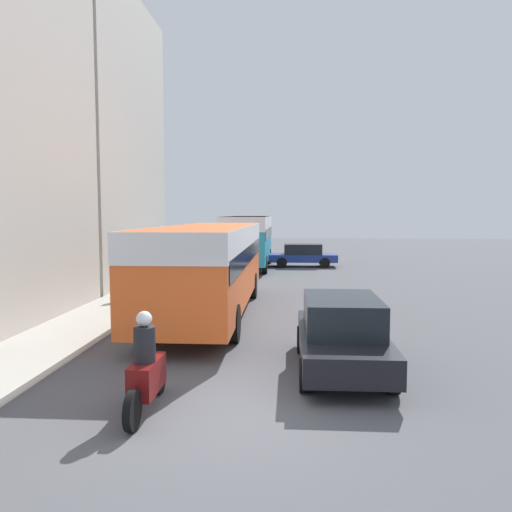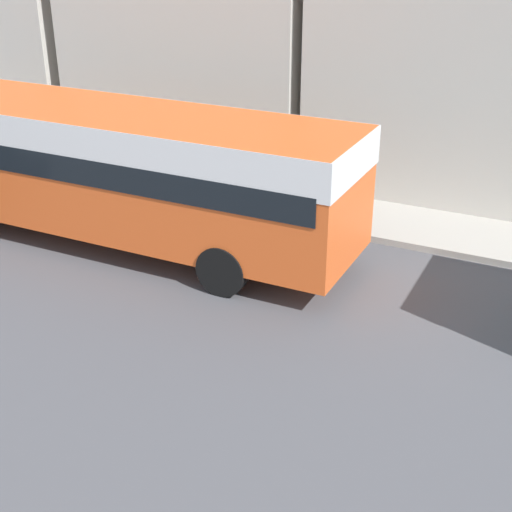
{
  "view_description": "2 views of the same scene",
  "coord_description": "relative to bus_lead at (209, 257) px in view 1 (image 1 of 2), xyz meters",
  "views": [
    {
      "loc": [
        0.94,
        -7.95,
        3.33
      ],
      "look_at": [
        -0.67,
        16.3,
        1.26
      ],
      "focal_mm": 35.0,
      "sensor_mm": 36.0,
      "label": 1
    },
    {
      "loc": [
        9.97,
        17.37,
        6.51
      ],
      "look_at": [
        0.01,
        12.48,
        1.2
      ],
      "focal_mm": 50.0,
      "sensor_mm": 36.0,
      "label": 2
    }
  ],
  "objects": [
    {
      "name": "ground_plane",
      "position": [
        1.66,
        -8.11,
        -1.91
      ],
      "size": [
        120.0,
        120.0,
        0.0
      ],
      "primitive_type": "plane",
      "color": "#515156"
    },
    {
      "name": "car_crossing",
      "position": [
        3.48,
        15.38,
        -1.17
      ],
      "size": [
        4.25,
        1.86,
        1.43
      ],
      "rotation": [
        0.0,
        0.0,
        1.57
      ],
      "color": "navy",
      "rests_on": "ground_plane"
    },
    {
      "name": "motorcycle_behind_lead",
      "position": [
        0.22,
        -8.03,
        -1.23
      ],
      "size": [
        0.38,
        2.24,
        1.73
      ],
      "color": "maroon",
      "rests_on": "ground_plane"
    },
    {
      "name": "car_far_curb",
      "position": [
        3.73,
        -5.59,
        -1.11
      ],
      "size": [
        1.83,
        4.28,
        1.57
      ],
      "color": "black",
      "rests_on": "ground_plane"
    },
    {
      "name": "bus_lead",
      "position": [
        0.0,
        0.0,
        0.0
      ],
      "size": [
        2.66,
        11.1,
        2.93
      ],
      "color": "#EA5B23",
      "rests_on": "ground_plane"
    },
    {
      "name": "bus_following",
      "position": [
        0.09,
        14.29,
        0.13
      ],
      "size": [
        2.61,
        9.07,
        3.17
      ],
      "color": "teal",
      "rests_on": "ground_plane"
    },
    {
      "name": "pedestrian_near_curb",
      "position": [
        -3.2,
        2.35,
        -0.84
      ],
      "size": [
        0.33,
        0.33,
        1.78
      ],
      "color": "#232838",
      "rests_on": "sidewalk"
    },
    {
      "name": "building_far_terrace",
      "position": [
        -7.66,
        7.44,
        4.83
      ],
      "size": [
        6.25,
        9.82,
        13.49
      ],
      "color": "beige",
      "rests_on": "ground_plane"
    }
  ]
}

